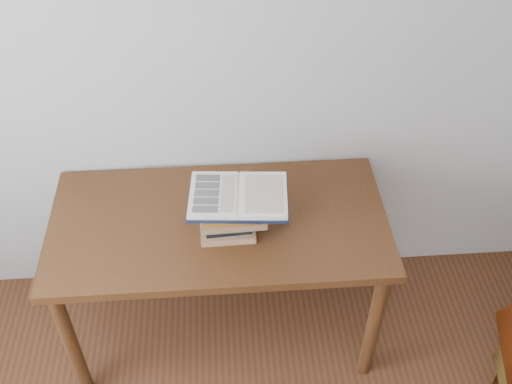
{
  "coord_description": "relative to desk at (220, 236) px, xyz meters",
  "views": [
    {
      "loc": [
        0.11,
        -0.34,
        2.52
      ],
      "look_at": [
        0.23,
        1.28,
        0.99
      ],
      "focal_mm": 42.0,
      "sensor_mm": 36.0,
      "label": 1
    }
  ],
  "objects": [
    {
      "name": "open_book",
      "position": [
        0.08,
        -0.07,
        0.29
      ],
      "size": [
        0.4,
        0.29,
        0.03
      ],
      "rotation": [
        0.0,
        0.0,
        -0.08
      ],
      "color": "black",
      "rests_on": "book_stack"
    },
    {
      "name": "book_stack",
      "position": [
        0.05,
        -0.06,
        0.19
      ],
      "size": [
        0.27,
        0.19,
        0.18
      ],
      "color": "olive",
      "rests_on": "desk"
    },
    {
      "name": "desk",
      "position": [
        0.0,
        0.0,
        0.0
      ],
      "size": [
        1.4,
        0.7,
        0.75
      ],
      "color": "#4F2B13",
      "rests_on": "ground"
    }
  ]
}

